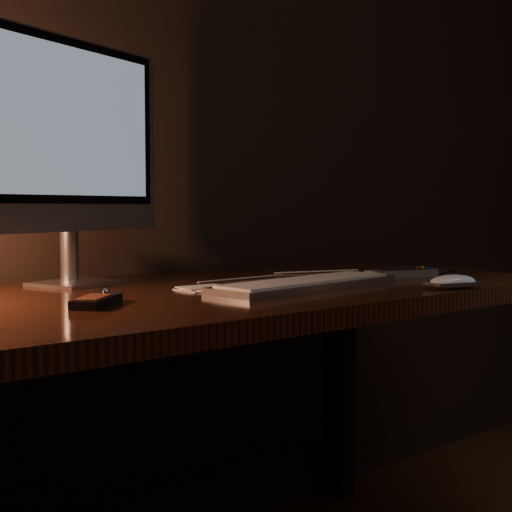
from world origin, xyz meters
TOP-DOWN VIEW (x-y plane):
  - desk at (0.00, 1.93)m, footprint 1.60×0.75m
  - monitor at (-0.19, 2.09)m, footprint 0.49×0.20m
  - keyboard at (0.17, 1.73)m, footprint 0.49×0.18m
  - mousepad at (0.68, 1.84)m, footprint 0.26×0.24m
  - mouse at (0.39, 1.52)m, footprint 0.12×0.09m
  - media_remote at (-0.31, 1.76)m, footprint 0.13×0.13m
  - tv_remote at (0.50, 1.74)m, footprint 0.19×0.10m
  - papers at (-0.02, 1.84)m, footprint 0.12×0.08m
  - cable at (0.29, 1.94)m, footprint 0.50×0.08m

SIDE VIEW (x-z plane):
  - desk at x=0.00m, z-range 0.25..1.00m
  - mousepad at x=0.68m, z-range 0.75..0.75m
  - cable at x=0.29m, z-range 0.75..0.75m
  - papers at x=-0.02m, z-range 0.75..0.76m
  - keyboard at x=0.17m, z-range 0.75..0.77m
  - media_remote at x=-0.31m, z-range 0.75..0.77m
  - tv_remote at x=0.50m, z-range 0.75..0.77m
  - mouse at x=0.39m, z-range 0.75..0.77m
  - monitor at x=-0.19m, z-range 0.80..1.33m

